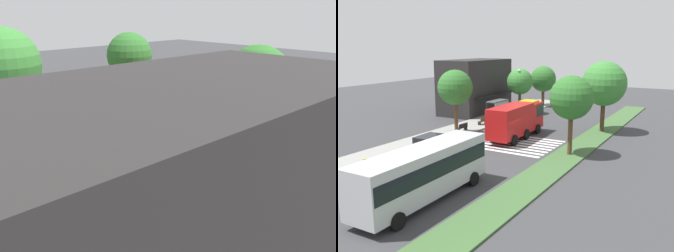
% 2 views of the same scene
% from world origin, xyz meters
% --- Properties ---
extents(ground_plane, '(120.00, 120.00, 0.00)m').
position_xyz_m(ground_plane, '(0.00, 0.00, 0.00)').
color(ground_plane, '#38383A').
extents(sidewalk, '(60.00, 4.56, 0.14)m').
position_xyz_m(sidewalk, '(0.00, 7.83, 0.07)').
color(sidewalk, gray).
rests_on(sidewalk, ground_plane).
extents(median_strip, '(60.00, 3.00, 0.14)m').
position_xyz_m(median_strip, '(0.00, -7.05, 0.07)').
color(median_strip, '#3D6033').
rests_on(median_strip, ground_plane).
extents(crosswalk, '(6.75, 9.99, 0.01)m').
position_xyz_m(crosswalk, '(0.67, 0.00, 0.01)').
color(crosswalk, silver).
rests_on(crosswalk, ground_plane).
extents(fire_truck, '(9.28, 2.91, 3.67)m').
position_xyz_m(fire_truck, '(3.13, 0.20, 2.08)').
color(fire_truck, '#B71414').
rests_on(fire_truck, ground_plane).
extents(parked_car_mid, '(4.68, 2.29, 1.72)m').
position_xyz_m(parked_car_mid, '(-6.21, 4.35, 0.88)').
color(parked_car_mid, black).
rests_on(parked_car_mid, ground_plane).
extents(transit_bus, '(10.55, 3.01, 3.49)m').
position_xyz_m(transit_bus, '(-14.58, -2.50, 2.07)').
color(transit_bus, '#B2B2B7').
rests_on(transit_bus, ground_plane).
extents(bus_stop_shelter, '(3.50, 1.40, 2.46)m').
position_xyz_m(bus_stop_shelter, '(10.51, 6.82, 1.89)').
color(bus_stop_shelter, '#4C4C51').
rests_on(bus_stop_shelter, sidewalk).
extents(bench_near_shelter, '(1.60, 0.50, 0.90)m').
position_xyz_m(bench_near_shelter, '(6.51, 6.85, 0.59)').
color(bench_near_shelter, '#4C3823').
rests_on(bench_near_shelter, sidewalk).
extents(bench_west_of_shelter, '(1.60, 0.50, 0.90)m').
position_xyz_m(bench_west_of_shelter, '(2.15, 6.85, 0.59)').
color(bench_west_of_shelter, black).
rests_on(bench_west_of_shelter, sidewalk).
extents(street_lamp, '(0.36, 0.36, 6.37)m').
position_xyz_m(street_lamp, '(14.71, 6.15, 3.89)').
color(street_lamp, '#2D2D30').
rests_on(street_lamp, sidewalk).
extents(storefront_building, '(11.53, 6.57, 7.76)m').
position_xyz_m(storefront_building, '(13.93, 12.98, 3.88)').
color(storefront_building, '#282626').
rests_on(storefront_building, ground_plane).
extents(sidewalk_tree_west, '(3.82, 3.82, 7.09)m').
position_xyz_m(sidewalk_tree_west, '(0.66, 6.55, 5.28)').
color(sidewalk_tree_west, '#513823').
rests_on(sidewalk_tree_west, sidewalk).
extents(median_tree_far_west, '(3.88, 3.88, 7.08)m').
position_xyz_m(median_tree_far_west, '(-0.54, -7.05, 5.25)').
color(median_tree_far_west, '#513823').
rests_on(median_tree_far_west, median_strip).
extents(median_tree_west, '(4.99, 4.99, 7.93)m').
position_xyz_m(median_tree_west, '(10.07, -7.05, 5.55)').
color(median_tree_west, '#47301E').
rests_on(median_tree_west, median_strip).
extents(fire_hydrant, '(0.28, 0.28, 0.70)m').
position_xyz_m(fire_hydrant, '(-12.18, 6.05, 0.49)').
color(fire_hydrant, gold).
rests_on(fire_hydrant, sidewalk).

